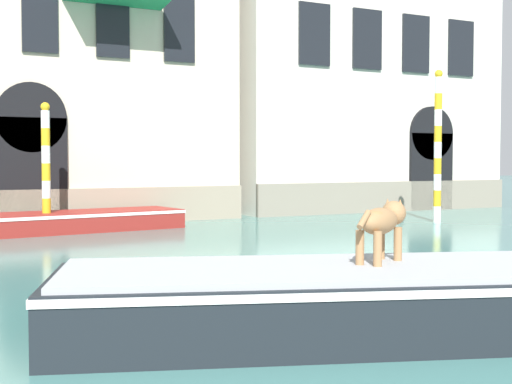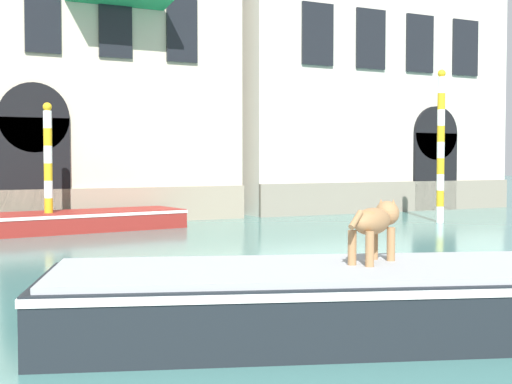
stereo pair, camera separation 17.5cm
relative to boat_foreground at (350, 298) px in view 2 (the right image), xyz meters
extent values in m
cube|color=gray|center=(0.45, 14.16, 0.13)|extent=(10.32, 0.16, 1.05)
cube|color=black|center=(-0.86, 14.15, 1.13)|extent=(1.95, 0.14, 3.05)
cylinder|color=black|center=(-0.86, 14.15, 2.65)|extent=(1.95, 0.14, 1.95)
cube|color=black|center=(-0.58, 14.17, 5.54)|extent=(0.98, 0.10, 2.17)
cube|color=black|center=(1.48, 14.17, 5.54)|extent=(0.98, 0.10, 2.17)
cube|color=black|center=(3.54, 14.17, 5.54)|extent=(0.98, 0.10, 2.17)
cube|color=beige|center=(11.65, 17.21, 6.51)|extent=(10.87, 6.00, 13.82)
cube|color=gray|center=(11.65, 14.16, 0.15)|extent=(10.87, 0.16, 1.09)
cube|color=black|center=(13.51, 14.15, 1.03)|extent=(1.97, 0.14, 2.85)
cylinder|color=black|center=(13.51, 14.15, 2.45)|extent=(1.97, 0.14, 1.97)
cube|color=black|center=(8.39, 14.17, 5.68)|extent=(1.21, 0.10, 2.08)
cube|color=black|center=(10.56, 14.17, 5.68)|extent=(1.21, 0.10, 2.08)
cube|color=black|center=(12.74, 14.17, 5.68)|extent=(1.21, 0.10, 2.08)
cube|color=black|center=(14.91, 14.17, 5.68)|extent=(1.21, 0.10, 2.08)
cube|color=black|center=(0.00, 0.00, -0.05)|extent=(6.84, 4.24, 0.69)
cube|color=white|center=(0.00, 0.00, 0.23)|extent=(6.88, 4.28, 0.08)
cube|color=#9EA3A8|center=(0.00, 0.00, 0.32)|extent=(6.60, 4.01, 0.06)
cylinder|color=#997047|center=(0.53, 0.30, 0.54)|extent=(0.09, 0.09, 0.38)
cylinder|color=#997047|center=(0.63, 0.12, 0.54)|extent=(0.09, 0.09, 0.38)
cylinder|color=#997047|center=(0.06, 0.05, 0.54)|extent=(0.09, 0.09, 0.38)
cylinder|color=#997047|center=(0.15, -0.13, 0.54)|extent=(0.09, 0.09, 0.38)
ellipsoid|color=#997047|center=(0.34, 0.09, 0.81)|extent=(0.76, 0.59, 0.30)
ellipsoid|color=#AD7042|center=(0.25, 0.04, 0.90)|extent=(0.37, 0.33, 0.11)
sphere|color=#997047|center=(0.68, 0.27, 0.88)|extent=(0.28, 0.28, 0.28)
cone|color=#AD7042|center=(0.65, 0.33, 0.99)|extent=(0.08, 0.08, 0.11)
cone|color=#AD7042|center=(0.72, 0.20, 0.99)|extent=(0.08, 0.08, 0.11)
cylinder|color=#997047|center=(0.00, -0.09, 0.86)|extent=(0.25, 0.17, 0.20)
cube|color=maroon|center=(0.05, 12.57, -0.14)|extent=(5.58, 2.40, 0.51)
cube|color=white|center=(0.05, 12.57, 0.06)|extent=(5.61, 2.43, 0.08)
cube|color=#8C7251|center=(0.05, 12.57, -0.17)|extent=(3.11, 1.66, 0.46)
cylinder|color=white|center=(-0.83, 12.37, -0.17)|extent=(0.22, 0.22, 0.45)
cylinder|color=gold|center=(-0.83, 12.37, 0.27)|extent=(0.22, 0.22, 0.45)
cylinder|color=white|center=(-0.83, 12.37, 0.72)|extent=(0.22, 0.22, 0.45)
cylinder|color=gold|center=(-0.83, 12.37, 1.17)|extent=(0.22, 0.22, 0.45)
cylinder|color=white|center=(-0.83, 12.37, 1.62)|extent=(0.22, 0.22, 0.45)
cylinder|color=gold|center=(-0.83, 12.37, 2.06)|extent=(0.22, 0.22, 0.45)
cylinder|color=white|center=(-0.83, 12.37, 2.51)|extent=(0.22, 0.22, 0.45)
sphere|color=gold|center=(-0.83, 12.37, 2.83)|extent=(0.23, 0.23, 0.23)
cylinder|color=white|center=(10.17, 10.09, -0.16)|extent=(0.22, 0.22, 0.48)
cylinder|color=gold|center=(10.17, 10.09, 0.32)|extent=(0.22, 0.22, 0.48)
cylinder|color=white|center=(10.17, 10.09, 0.81)|extent=(0.22, 0.22, 0.48)
cylinder|color=gold|center=(10.17, 10.09, 1.29)|extent=(0.22, 0.22, 0.48)
cylinder|color=white|center=(10.17, 10.09, 1.77)|extent=(0.22, 0.22, 0.48)
cylinder|color=gold|center=(10.17, 10.09, 2.25)|extent=(0.22, 0.22, 0.48)
cylinder|color=white|center=(10.17, 10.09, 2.73)|extent=(0.22, 0.22, 0.48)
cylinder|color=gold|center=(10.17, 10.09, 3.21)|extent=(0.22, 0.22, 0.48)
cylinder|color=white|center=(10.17, 10.09, 3.69)|extent=(0.22, 0.22, 0.48)
sphere|color=gold|center=(10.17, 10.09, 4.03)|extent=(0.23, 0.23, 0.23)
camera|label=1|loc=(-4.52, -6.24, 1.50)|focal=50.00mm
camera|label=2|loc=(-4.36, -6.32, 1.50)|focal=50.00mm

